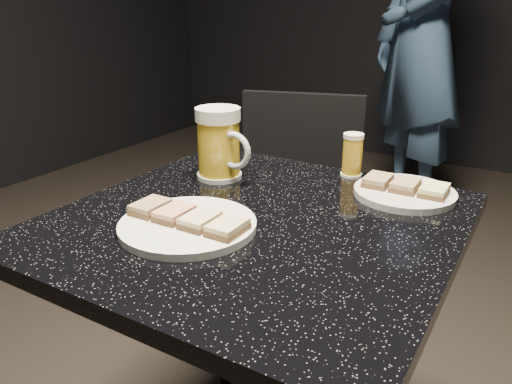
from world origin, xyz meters
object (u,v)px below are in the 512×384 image
chair (294,216)px  patron (422,39)px  beer_mug (220,144)px  beer_tumbler (352,155)px  plate_large (188,225)px  table (256,327)px  plate_small (404,193)px

chair → patron: bearing=90.2°
beer_mug → beer_tumbler: bearing=33.7°
beer_tumbler → chair: bearing=137.2°
plate_large → table: (0.08, 0.10, -0.25)m
beer_mug → chair: (-0.02, 0.41, -0.33)m
table → plate_small: bearing=50.4°
patron → chair: (0.00, -1.41, -0.44)m
plate_large → beer_mug: (-0.11, 0.25, 0.07)m
plate_small → table: (-0.20, -0.25, -0.25)m
plate_small → patron: bearing=103.3°
patron → beer_mug: size_ratio=11.89×
plate_small → chair: (-0.40, 0.31, -0.26)m
plate_large → table: bearing=53.7°
patron → beer_tumbler: (0.27, -1.66, -0.14)m
plate_small → beer_mug: size_ratio=1.29×
patron → chair: 1.48m
table → beer_mug: (-0.18, 0.15, 0.32)m
patron → table: 2.03m
plate_large → beer_mug: bearing=112.8°
beer_tumbler → beer_mug: bearing=-146.3°
patron → plate_large: bearing=-41.4°
plate_large → plate_small: bearing=51.4°
patron → chair: size_ratio=2.19×
plate_large → chair: 0.72m
patron → beer_mug: 1.82m
plate_small → beer_tumbler: 0.16m
table → beer_mug: size_ratio=4.75×
plate_large → beer_tumbler: size_ratio=2.45×
table → beer_tumbler: bearing=78.2°
beer_mug → chair: bearing=92.2°
patron → chair: patron is taller
plate_large → plate_small: size_ratio=1.18×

